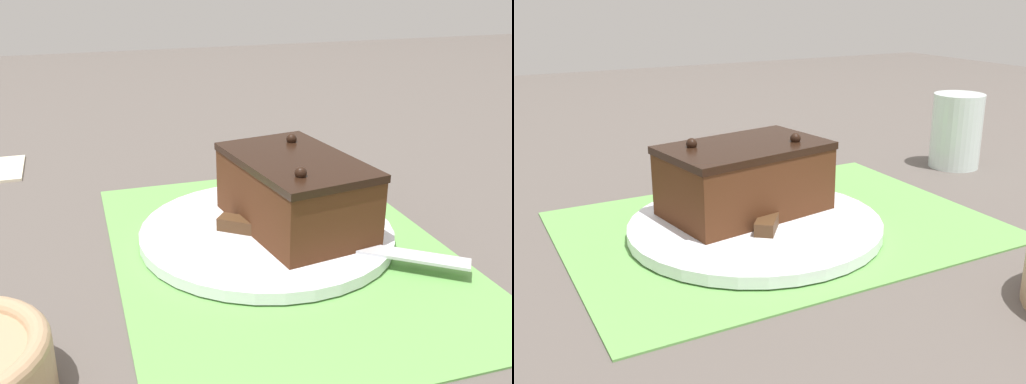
# 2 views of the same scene
# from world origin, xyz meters

# --- Properties ---
(ground_plane) EXTENTS (3.00, 3.00, 0.00)m
(ground_plane) POSITION_xyz_m (0.00, 0.00, 0.00)
(ground_plane) COLOR #544C47
(placemat_woven) EXTENTS (0.46, 0.34, 0.00)m
(placemat_woven) POSITION_xyz_m (0.00, 0.00, 0.00)
(placemat_woven) COLOR #609E4C
(placemat_woven) RESTS_ON ground_plane
(cake_plate) EXTENTS (0.27, 0.27, 0.01)m
(cake_plate) POSITION_xyz_m (-0.03, -0.01, 0.01)
(cake_plate) COLOR white
(cake_plate) RESTS_ON placemat_woven
(chocolate_cake) EXTENTS (0.19, 0.14, 0.09)m
(chocolate_cake) POSITION_xyz_m (-0.03, 0.02, 0.06)
(chocolate_cake) COLOR #472614
(chocolate_cake) RESTS_ON cake_plate
(serving_knife) EXTENTS (0.17, 0.22, 0.01)m
(serving_knife) POSITION_xyz_m (0.00, 0.01, 0.02)
(serving_knife) COLOR #472D19
(serving_knife) RESTS_ON cake_plate
(drinking_glass) EXTENTS (0.07, 0.07, 0.11)m
(drinking_glass) POSITION_xyz_m (0.35, 0.09, 0.05)
(drinking_glass) COLOR silver
(drinking_glass) RESTS_ON ground_plane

